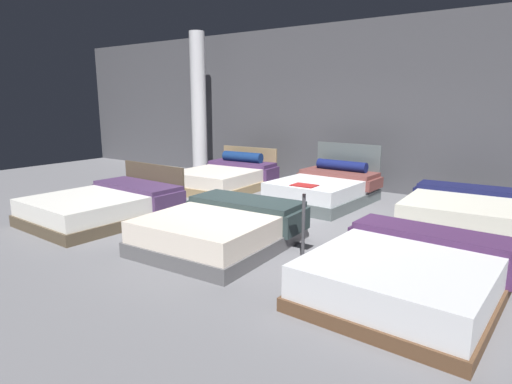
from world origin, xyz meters
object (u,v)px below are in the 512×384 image
object	(u,v)px
bed_0	(106,206)
price_sign	(303,235)
bed_1	(222,229)
bed_2	(407,274)
bed_5	(461,210)
bed_4	(325,189)
support_pillar	(199,106)
bed_3	(226,177)

from	to	relation	value
bed_0	price_sign	xyz separation A→B (m)	(3.55, 0.11, 0.13)
bed_1	bed_2	bearing A→B (deg)	-4.89
bed_1	bed_5	bearing A→B (deg)	49.15
bed_2	bed_4	world-z (taller)	bed_4
bed_5	support_pillar	xyz separation A→B (m)	(-6.26, 0.87, 1.54)
bed_5	price_sign	xyz separation A→B (m)	(-1.18, -2.94, 0.15)
bed_2	bed_3	xyz separation A→B (m)	(-4.77, 3.08, 0.02)
bed_4	bed_0	bearing A→B (deg)	-124.22
bed_0	bed_5	size ratio (longest dim) A/B	1.10
bed_0	bed_3	size ratio (longest dim) A/B	1.03
bed_0	bed_2	xyz separation A→B (m)	(4.79, -0.03, -0.00)
bed_2	bed_4	bearing A→B (deg)	130.80
price_sign	support_pillar	bearing A→B (deg)	143.12
bed_4	support_pillar	size ratio (longest dim) A/B	0.59
bed_2	support_pillar	distance (m)	7.61
bed_5	bed_2	bearing A→B (deg)	-90.76
bed_2	support_pillar	bearing A→B (deg)	150.92
bed_2	support_pillar	world-z (taller)	support_pillar
bed_0	support_pillar	bearing A→B (deg)	113.93
bed_4	support_pillar	distance (m)	4.25
bed_1	bed_5	world-z (taller)	bed_1
bed_2	bed_1	bearing A→B (deg)	-179.49
bed_2	bed_3	size ratio (longest dim) A/B	0.98
bed_1	bed_4	xyz separation A→B (m)	(0.00, 3.02, 0.02)
price_sign	support_pillar	size ratio (longest dim) A/B	0.27
bed_1	support_pillar	size ratio (longest dim) A/B	0.58
bed_2	bed_4	xyz separation A→B (m)	(-2.43, 3.12, 0.03)
bed_5	bed_3	bearing A→B (deg)	178.10
bed_5	support_pillar	bearing A→B (deg)	170.10
bed_1	bed_3	xyz separation A→B (m)	(-2.34, 2.98, 0.01)
bed_1	bed_4	size ratio (longest dim) A/B	0.97
bed_4	price_sign	world-z (taller)	bed_4
bed_3	bed_5	xyz separation A→B (m)	(4.71, 0.01, -0.04)
bed_2	bed_5	world-z (taller)	bed_2
bed_0	bed_4	size ratio (longest dim) A/B	1.07
price_sign	bed_5	bearing A→B (deg)	68.21
bed_0	support_pillar	xyz separation A→B (m)	(-1.53, 3.93, 1.52)
bed_1	price_sign	distance (m)	1.20
bed_1	support_pillar	distance (m)	5.68
bed_4	price_sign	bearing A→B (deg)	-65.14
bed_0	bed_3	bearing A→B (deg)	92.27
bed_3	bed_4	size ratio (longest dim) A/B	1.03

